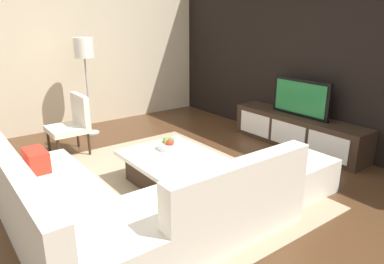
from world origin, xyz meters
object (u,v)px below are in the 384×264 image
(ottoman, at_px, (296,174))
(fruit_bowl, at_px, (169,144))
(television, at_px, (301,98))
(sectional_couch, at_px, (121,208))
(floor_lamp, at_px, (84,54))
(accent_chair_near, at_px, (73,121))
(coffee_table, at_px, (170,168))
(media_console, at_px, (297,131))

(ottoman, bearing_deg, fruit_bowl, -140.07)
(television, xyz_separation_m, sectional_couch, (0.52, -3.25, -0.50))
(sectional_couch, bearing_deg, floor_lamp, 163.06)
(accent_chair_near, bearing_deg, floor_lamp, 141.25)
(coffee_table, bearing_deg, floor_lamp, -179.81)
(media_console, relative_size, ottoman, 3.15)
(sectional_couch, relative_size, ottoman, 3.44)
(television, xyz_separation_m, accent_chair_near, (-1.83, -2.84, -0.29))
(television, height_order, floor_lamp, floor_lamp)
(television, relative_size, sectional_couch, 0.41)
(fruit_bowl, bearing_deg, coffee_table, -29.39)
(television, height_order, ottoman, television)
(television, distance_m, coffee_table, 2.37)
(accent_chair_near, bearing_deg, sectional_couch, -12.74)
(sectional_couch, bearing_deg, television, 99.07)
(television, height_order, accent_chair_near, television)
(coffee_table, height_order, fruit_bowl, fruit_bowl)
(sectional_couch, relative_size, coffee_table, 2.24)
(coffee_table, distance_m, accent_chair_near, 1.84)
(media_console, height_order, ottoman, media_console)
(sectional_couch, height_order, accent_chair_near, accent_chair_near)
(media_console, distance_m, television, 0.53)
(media_console, xyz_separation_m, sectional_couch, (0.52, -3.25, 0.03))
(television, bearing_deg, fruit_bowl, -97.27)
(sectional_couch, bearing_deg, fruit_bowl, 127.18)
(sectional_couch, xyz_separation_m, fruit_bowl, (-0.80, 1.05, 0.16))
(ottoman, bearing_deg, floor_lamp, -162.45)
(media_console, height_order, floor_lamp, floor_lamp)
(coffee_table, bearing_deg, television, 87.51)
(accent_chair_near, bearing_deg, fruit_bowl, 19.68)
(accent_chair_near, xyz_separation_m, floor_lamp, (-0.75, 0.54, 0.87))
(fruit_bowl, bearing_deg, accent_chair_near, -157.35)
(coffee_table, distance_m, fruit_bowl, 0.31)
(coffee_table, relative_size, ottoman, 1.54)
(floor_lamp, bearing_deg, media_console, 41.80)
(television, distance_m, accent_chair_near, 3.39)
(floor_lamp, xyz_separation_m, ottoman, (3.48, 1.10, -1.16))
(accent_chair_near, bearing_deg, television, 54.24)
(television, relative_size, coffee_table, 0.92)
(sectional_couch, height_order, coffee_table, sectional_couch)
(floor_lamp, height_order, ottoman, floor_lamp)
(ottoman, xyz_separation_m, fruit_bowl, (-1.19, -0.99, 0.23))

